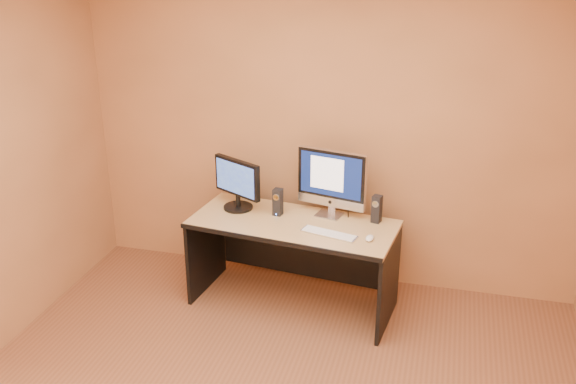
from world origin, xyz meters
TOP-DOWN VIEW (x-y plane):
  - walls at (0.00, 0.00)m, footprint 4.00×4.00m
  - desk at (-0.16, 1.44)m, footprint 1.61×0.85m
  - imac at (0.08, 1.64)m, footprint 0.58×0.31m
  - second_monitor at (-0.64, 1.59)m, footprint 0.52×0.42m
  - speaker_left at (-0.30, 1.55)m, footprint 0.07×0.08m
  - speaker_right at (0.45, 1.61)m, footprint 0.08×0.08m
  - keyboard at (0.15, 1.30)m, footprint 0.43×0.21m
  - mouse at (0.44, 1.29)m, footprint 0.07×0.10m
  - cable_a at (0.21, 1.74)m, footprint 0.04×0.21m
  - cable_b at (0.08, 1.74)m, footprint 0.07×0.16m

SIDE VIEW (x-z plane):
  - desk at x=-0.16m, z-range 0.00..0.71m
  - cable_a at x=0.21m, z-range 0.71..0.72m
  - cable_b at x=0.08m, z-range 0.71..0.72m
  - keyboard at x=0.15m, z-range 0.71..0.73m
  - mouse at x=0.44m, z-range 0.71..0.75m
  - speaker_left at x=-0.30m, z-range 0.71..0.92m
  - speaker_right at x=0.45m, z-range 0.71..0.92m
  - second_monitor at x=-0.64m, z-range 0.71..1.11m
  - imac at x=0.08m, z-range 0.71..1.24m
  - walls at x=0.00m, z-range 0.00..2.60m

